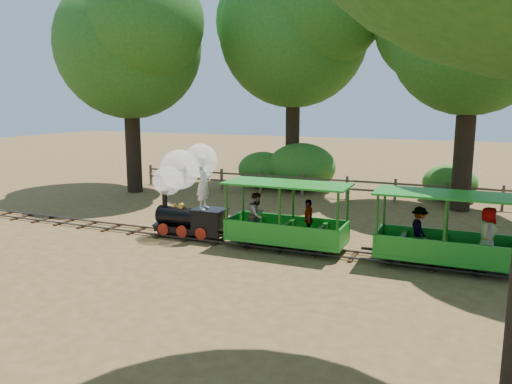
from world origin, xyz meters
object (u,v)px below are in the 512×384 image
at_px(carriage_rear, 447,238).
at_px(fence, 324,184).
at_px(carriage_front, 283,223).
at_px(locomotive, 186,184).

height_order(carriage_rear, fence, carriage_rear).
xyz_separation_m(carriage_front, carriage_rear, (4.32, 0.04, 0.01)).
bearing_deg(fence, carriage_rear, -56.40).
distance_m(carriage_front, fence, 8.11).
relative_size(carriage_rear, fence, 0.19).
xyz_separation_m(locomotive, fence, (2.19, 7.94, -1.08)).
bearing_deg(carriage_rear, locomotive, 179.51).
distance_m(locomotive, carriage_rear, 7.55).
xyz_separation_m(locomotive, carriage_front, (3.18, -0.11, -0.88)).
height_order(carriage_front, carriage_rear, same).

